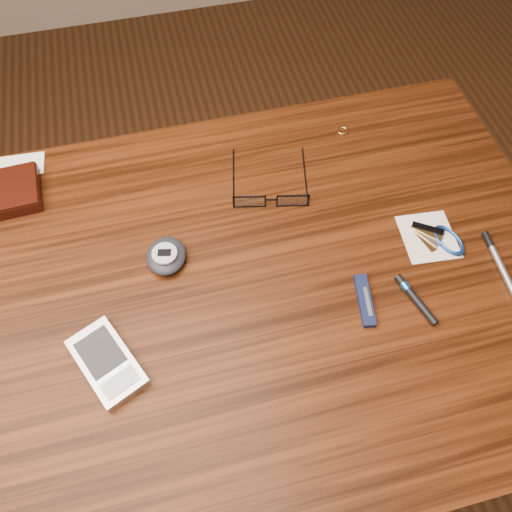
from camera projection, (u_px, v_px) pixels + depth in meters
The scene contains 11 objects.
ground at pixel (250, 413), 1.38m from camera, with size 3.80×3.80×0.00m, color #472814.
desk at pixel (246, 313), 0.83m from camera, with size 1.00×0.70×0.75m.
wallet_and_card at pixel (4, 193), 0.81m from camera, with size 0.12×0.14×0.02m.
eyeglasses at pixel (271, 198), 0.81m from camera, with size 0.15×0.15×0.03m.
gold_ring at pixel (342, 131), 0.90m from camera, with size 0.02×0.02×0.00m, color #EBBE65.
pda_phone at pixel (107, 362), 0.67m from camera, with size 0.11×0.13×0.02m.
pedometer at pixel (166, 256), 0.75m from camera, with size 0.07×0.08×0.03m.
notepad_keys at pixel (439, 238), 0.78m from camera, with size 0.10×0.10×0.01m.
pocket_knife at pixel (365, 300), 0.72m from camera, with size 0.03×0.08×0.01m.
silver_pen at pixel (499, 262), 0.75m from camera, with size 0.02×0.13×0.01m.
black_blue_pen at pixel (414, 298), 0.72m from camera, with size 0.03×0.09×0.01m.
Camera 1 is at (-0.07, -0.34, 1.40)m, focal length 35.00 mm.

